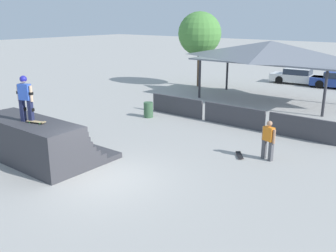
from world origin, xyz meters
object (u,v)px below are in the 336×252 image
(bystander_walking, at_px, (268,138))
(trash_bin, at_px, (148,110))
(parked_car_white, at_px, (299,77))
(skateboard_on_deck, at_px, (37,122))
(tree_beside_pavilion, at_px, (200,34))
(skateboard_on_ground, at_px, (239,155))
(skater_on_deck, at_px, (25,95))

(bystander_walking, height_order, trash_bin, bystander_walking)
(trash_bin, relative_size, parked_car_white, 0.18)
(skateboard_on_deck, distance_m, trash_bin, 8.15)
(skateboard_on_deck, bearing_deg, tree_beside_pavilion, 89.32)
(skateboard_on_ground, height_order, parked_car_white, parked_car_white)
(skateboard_on_ground, bearing_deg, trash_bin, 33.89)
(parked_car_white, bearing_deg, skateboard_on_ground, -81.27)
(bystander_walking, distance_m, tree_beside_pavilion, 16.59)
(tree_beside_pavilion, relative_size, parked_car_white, 1.26)
(parked_car_white, bearing_deg, skater_on_deck, -98.27)
(trash_bin, bearing_deg, bystander_walking, -14.25)
(skater_on_deck, height_order, skateboard_on_ground, skater_on_deck)
(skateboard_on_deck, relative_size, tree_beside_pavilion, 0.14)
(skater_on_deck, xyz_separation_m, tree_beside_pavilion, (-4.19, 17.82, 1.48))
(skateboard_on_deck, bearing_deg, parked_car_white, 71.50)
(trash_bin, bearing_deg, skateboard_on_ground, -18.87)
(skater_on_deck, xyz_separation_m, parked_car_white, (1.77, 23.93, -2.06))
(bystander_walking, xyz_separation_m, skateboard_on_ground, (-1.02, -0.35, -0.83))
(skateboard_on_deck, relative_size, bystander_walking, 0.50)
(bystander_walking, xyz_separation_m, parked_car_white, (-5.17, 17.97, -0.28))
(trash_bin, bearing_deg, parked_car_white, 80.11)
(bystander_walking, height_order, skateboard_on_ground, bystander_walking)
(skateboard_on_ground, xyz_separation_m, parked_car_white, (-4.15, 18.32, 0.55))
(bystander_walking, bearing_deg, skateboard_on_deck, 59.42)
(tree_beside_pavilion, relative_size, trash_bin, 6.87)
(trash_bin, bearing_deg, tree_beside_pavilion, 107.91)
(skateboard_on_ground, relative_size, tree_beside_pavilion, 0.13)
(skater_on_deck, distance_m, trash_bin, 8.34)
(skater_on_deck, distance_m, tree_beside_pavilion, 18.37)
(skater_on_deck, relative_size, tree_beside_pavilion, 0.29)
(bystander_walking, bearing_deg, skater_on_deck, 57.77)
(skater_on_deck, bearing_deg, skateboard_on_ground, 25.22)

